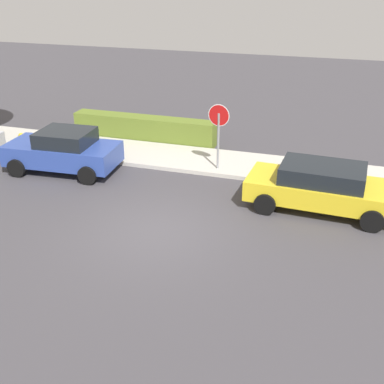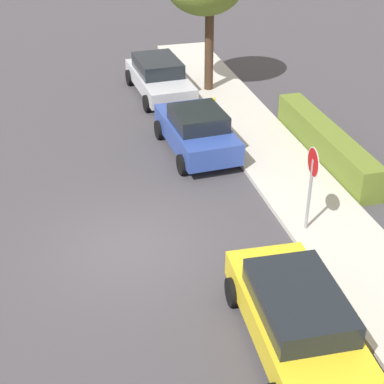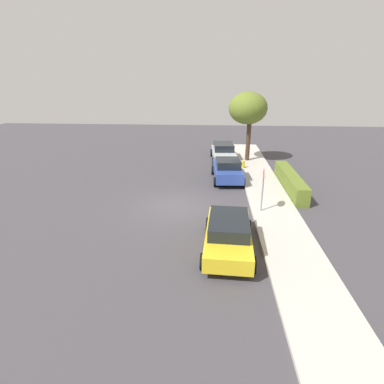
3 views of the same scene
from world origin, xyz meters
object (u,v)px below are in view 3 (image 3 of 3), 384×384
(parked_car_silver, at_px, (223,152))
(fire_hydrant, at_px, (243,165))
(stop_sign, at_px, (263,183))
(parked_car_yellow, at_px, (228,233))
(street_tree_near_corner, at_px, (248,109))
(parked_car_blue, at_px, (227,170))

(parked_car_silver, relative_size, fire_hydrant, 6.24)
(stop_sign, relative_size, parked_car_yellow, 0.55)
(parked_car_yellow, distance_m, street_tree_near_corner, 14.60)
(street_tree_near_corner, distance_m, fire_hydrant, 4.64)
(parked_car_blue, relative_size, parked_car_silver, 0.89)
(parked_car_silver, bearing_deg, parked_car_yellow, -0.95)
(parked_car_blue, distance_m, fire_hydrant, 3.07)
(parked_car_yellow, relative_size, fire_hydrant, 6.22)
(stop_sign, height_order, parked_car_blue, stop_sign)
(parked_car_silver, distance_m, street_tree_near_corner, 3.99)
(parked_car_yellow, relative_size, parked_car_silver, 1.00)
(stop_sign, bearing_deg, fire_hydrant, -178.71)
(stop_sign, height_order, parked_car_yellow, stop_sign)
(parked_car_yellow, height_order, street_tree_near_corner, street_tree_near_corner)
(street_tree_near_corner, bearing_deg, parked_car_silver, -95.05)
(parked_car_yellow, bearing_deg, street_tree_near_corner, 171.75)
(parked_car_blue, height_order, fire_hydrant, parked_car_blue)
(stop_sign, xyz_separation_m, parked_car_yellow, (3.65, -1.87, -0.93))
(parked_car_yellow, xyz_separation_m, parked_car_silver, (-14.17, 0.23, 0.00))
(parked_car_blue, xyz_separation_m, parked_car_silver, (-5.32, -0.11, -0.02))
(parked_car_blue, height_order, street_tree_near_corner, street_tree_near_corner)
(parked_car_silver, height_order, fire_hydrant, parked_car_silver)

